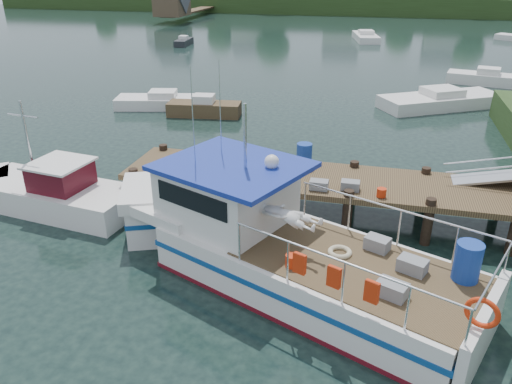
% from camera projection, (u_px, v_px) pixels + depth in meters
% --- Properties ---
extents(ground_plane, '(160.00, 160.00, 0.00)m').
position_uv_depth(ground_plane, '(293.00, 210.00, 18.06)').
color(ground_plane, black).
extents(dock, '(16.60, 3.00, 4.78)m').
position_uv_depth(dock, '(499.00, 170.00, 15.70)').
color(dock, '#4B3A23').
rests_on(dock, ground).
extents(lobster_boat, '(11.65, 7.16, 5.79)m').
position_uv_depth(lobster_boat, '(269.00, 241.00, 14.01)').
color(lobster_boat, silver).
rests_on(lobster_boat, ground).
extents(work_boat, '(7.51, 3.09, 3.93)m').
position_uv_depth(work_boat, '(46.00, 191.00, 18.07)').
color(work_boat, silver).
rests_on(work_boat, ground).
extents(moored_rowboat, '(4.36, 1.94, 1.22)m').
position_uv_depth(moored_rowboat, '(204.00, 108.00, 29.03)').
color(moored_rowboat, '#4B3A23').
rests_on(moored_rowboat, ground).
extents(moored_a, '(5.99, 3.20, 1.05)m').
position_uv_depth(moored_a, '(163.00, 101.00, 30.66)').
color(moored_a, silver).
rests_on(moored_a, ground).
extents(moored_b, '(5.78, 2.97, 1.22)m').
position_uv_depth(moored_b, '(487.00, 78.00, 36.41)').
color(moored_b, silver).
rests_on(moored_b, ground).
extents(moored_c, '(7.84, 6.15, 1.20)m').
position_uv_depth(moored_c, '(441.00, 100.00, 30.70)').
color(moored_c, silver).
rests_on(moored_c, ground).
extents(moored_d, '(3.55, 6.95, 1.13)m').
position_uv_depth(moored_d, '(366.00, 37.00, 56.91)').
color(moored_d, silver).
rests_on(moored_d, ground).
extents(moored_e, '(1.52, 3.66, 0.98)m').
position_uv_depth(moored_e, '(184.00, 42.00, 53.74)').
color(moored_e, black).
rests_on(moored_e, ground).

